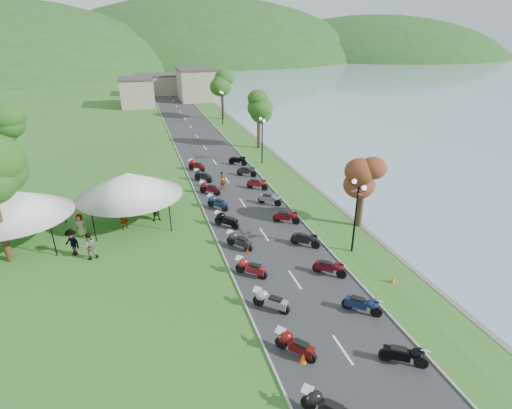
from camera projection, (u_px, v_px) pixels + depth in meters
road at (215, 162)px, 45.16m from camera, size 7.00×120.00×0.02m
hills_backdrop at (144, 59)px, 184.65m from camera, size 360.00×120.00×76.00m
far_building at (161, 87)px, 82.83m from camera, size 18.00×16.00×5.00m
moto_row_left at (261, 284)px, 22.95m from camera, size 2.60×46.80×1.10m
moto_row_right at (295, 227)px, 29.37m from camera, size 2.60×35.90×1.10m
vendor_tent_main at (131, 197)px, 30.81m from camera, size 5.30×5.30×4.00m
vendor_tent_side at (16, 218)px, 27.54m from camera, size 5.12×5.12×4.00m
tree_lakeside at (363, 187)px, 29.52m from camera, size 2.31×2.31×6.41m
pedestrian_a at (126, 229)px, 30.37m from camera, size 0.83×0.75×1.86m
pedestrian_b at (92, 258)px, 26.50m from camera, size 1.02×0.74×1.89m
pedestrian_c at (75, 255)px, 26.90m from camera, size 1.23×1.22×1.90m
traffic_cone_near at (303, 358)px, 18.20m from camera, size 0.35×0.35×0.54m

